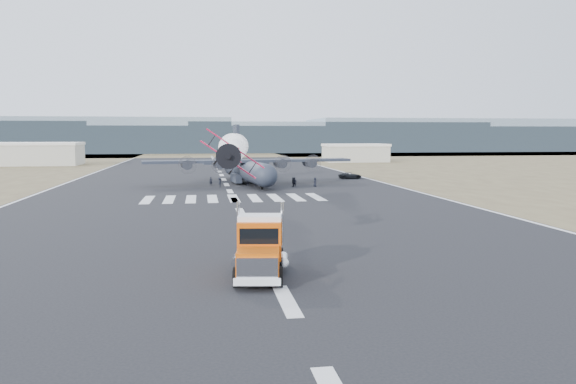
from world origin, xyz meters
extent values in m
plane|color=black|center=(0.00, 0.00, 0.00)|extent=(500.00, 500.00, 0.00)
cube|color=brown|center=(0.00, 230.00, 0.00)|extent=(500.00, 80.00, 0.00)
cube|color=slate|center=(-65.00, 260.00, 8.50)|extent=(150.00, 50.00, 17.00)
cube|color=slate|center=(0.00, 260.00, 6.50)|extent=(150.00, 50.00, 13.00)
cube|color=slate|center=(65.00, 260.00, 7.50)|extent=(150.00, 50.00, 15.00)
cube|color=slate|center=(130.00, 260.00, 8.50)|extent=(150.00, 50.00, 17.00)
cube|color=slate|center=(195.00, 260.00, 6.50)|extent=(150.00, 50.00, 13.00)
cube|color=#ACAA99|center=(-52.00, 145.00, 3.00)|extent=(24.00, 14.00, 6.00)
cube|color=silver|center=(-52.00, 145.00, 6.30)|extent=(24.50, 14.50, 0.80)
cube|color=#ACAA99|center=(46.00, 150.00, 2.60)|extent=(20.00, 12.00, 5.20)
cube|color=silver|center=(46.00, 150.00, 5.50)|extent=(20.50, 12.50, 0.80)
cube|color=black|center=(-0.72, 6.76, 0.61)|extent=(2.32, 7.61, 0.28)
cube|color=red|center=(-1.21, 3.48, 1.49)|extent=(2.91, 3.00, 1.44)
cube|color=silver|center=(-1.41, 2.11, 1.38)|extent=(2.43, 0.52, 1.21)
cube|color=white|center=(-1.45, 1.90, 0.61)|extent=(2.78, 0.74, 0.39)
cube|color=red|center=(-0.91, 5.45, 2.43)|extent=(3.03, 2.38, 2.43)
cube|color=black|center=(-1.05, 4.52, 2.82)|extent=(2.42, 0.49, 0.99)
cube|color=white|center=(-0.86, 5.77, 3.70)|extent=(2.99, 2.16, 0.55)
cube|color=red|center=(-0.62, 7.41, 2.10)|extent=(3.06, 2.59, 2.87)
cylinder|color=black|center=(-2.53, 3.23, 0.61)|extent=(0.62, 1.27, 1.21)
cylinder|color=black|center=(-0.02, 2.85, 0.61)|extent=(0.62, 1.27, 1.21)
cylinder|color=black|center=(-1.84, 7.82, 0.61)|extent=(0.62, 1.27, 1.21)
cylinder|color=black|center=(0.67, 7.44, 0.61)|extent=(0.62, 1.27, 1.21)
cylinder|color=black|center=(-1.68, 8.91, 0.61)|extent=(0.62, 1.27, 1.21)
cylinder|color=black|center=(0.84, 8.53, 0.61)|extent=(0.62, 1.27, 1.21)
cylinder|color=red|center=(-2.14, 15.78, 7.34)|extent=(1.12, 4.50, 0.80)
sphere|color=black|center=(-2.12, 15.95, 7.66)|extent=(0.62, 0.62, 0.62)
cylinder|color=black|center=(-2.29, 13.64, 7.34)|extent=(0.93, 0.60, 0.89)
cylinder|color=black|center=(-2.31, 13.33, 7.34)|extent=(1.96, 0.17, 1.96)
cube|color=red|center=(-2.16, 15.42, 7.03)|extent=(4.51, 1.21, 3.10)
cube|color=red|center=(-2.18, 15.15, 8.10)|extent=(4.65, 1.22, 3.20)
cube|color=red|center=(-1.99, 17.82, 7.79)|extent=(0.15, 0.81, 0.89)
cube|color=red|center=(-1.99, 17.82, 7.34)|extent=(1.82, 0.75, 0.07)
cylinder|color=black|center=(-2.90, 15.12, 6.28)|extent=(0.13, 0.40, 0.39)
cylinder|color=black|center=(-1.48, 15.01, 6.28)|extent=(0.13, 0.40, 0.39)
sphere|color=white|center=(-1.98, 18.00, 7.34)|extent=(0.62, 0.62, 0.62)
sphere|color=white|center=(-1.82, 20.13, 7.37)|extent=(0.91, 0.91, 0.91)
sphere|color=white|center=(-1.67, 22.26, 7.40)|extent=(1.19, 1.19, 1.19)
sphere|color=white|center=(-1.51, 24.39, 7.42)|extent=(1.48, 1.48, 1.48)
sphere|color=white|center=(-1.36, 26.52, 7.45)|extent=(1.76, 1.76, 1.76)
sphere|color=white|center=(-1.20, 28.65, 7.48)|extent=(2.05, 2.05, 2.05)
sphere|color=white|center=(-1.05, 30.78, 7.50)|extent=(2.33, 2.33, 2.33)
sphere|color=white|center=(-0.90, 32.91, 7.53)|extent=(2.62, 2.62, 2.62)
sphere|color=white|center=(-0.74, 35.04, 7.56)|extent=(2.90, 2.90, 2.90)
sphere|color=white|center=(-0.59, 37.17, 7.58)|extent=(3.19, 3.19, 3.19)
sphere|color=white|center=(-0.43, 39.30, 7.61)|extent=(3.47, 3.47, 3.47)
cylinder|color=#212931|center=(4.06, 72.95, 2.47)|extent=(7.20, 26.88, 3.80)
sphere|color=#212931|center=(5.78, 59.76, 2.47)|extent=(3.80, 3.80, 3.80)
cone|color=#212931|center=(2.35, 86.15, 2.47)|extent=(4.50, 6.14, 3.80)
cube|color=#212931|center=(4.19, 72.01, 4.28)|extent=(38.21, 8.86, 0.48)
cylinder|color=#212931|center=(-7.06, 70.07, 3.80)|extent=(2.16, 3.80, 1.71)
cylinder|color=#3F3F44|center=(-6.82, 68.18, 3.80)|extent=(3.21, 0.46, 3.23)
cylinder|color=#212931|center=(-1.41, 70.80, 3.80)|extent=(2.16, 3.80, 1.71)
cylinder|color=#3F3F44|center=(-1.16, 68.92, 3.80)|extent=(3.21, 0.46, 3.23)
cylinder|color=#212931|center=(9.90, 72.27, 3.80)|extent=(2.16, 3.80, 1.71)
cylinder|color=#3F3F44|center=(10.15, 70.39, 3.80)|extent=(3.21, 0.46, 3.23)
cylinder|color=#212931|center=(15.56, 73.01, 3.80)|extent=(2.16, 3.80, 1.71)
cylinder|color=#3F3F44|center=(15.80, 71.12, 3.80)|extent=(3.21, 0.46, 3.23)
cube|color=#212931|center=(2.59, 84.26, 7.22)|extent=(1.12, 4.31, 7.60)
cube|color=#212931|center=(2.53, 84.73, 3.23)|extent=(13.56, 4.54, 0.33)
cube|color=#212931|center=(1.87, 73.63, 1.05)|extent=(1.87, 5.80, 1.52)
cylinder|color=black|center=(1.87, 73.63, 0.52)|extent=(0.61, 1.10, 1.05)
cube|color=#212931|center=(6.02, 74.16, 1.05)|extent=(1.87, 5.80, 1.52)
cylinder|color=black|center=(6.02, 74.16, 0.52)|extent=(0.61, 1.10, 1.05)
cylinder|color=black|center=(5.41, 62.59, 0.43)|extent=(0.49, 0.90, 0.86)
imported|color=black|center=(25.80, 81.83, 0.66)|extent=(4.86, 2.50, 1.31)
imported|color=black|center=(4.83, 67.37, 0.78)|extent=(0.72, 0.73, 1.55)
imported|color=black|center=(11.48, 65.78, 0.83)|extent=(0.94, 0.91, 1.67)
imported|color=black|center=(-1.37, 67.21, 0.83)|extent=(0.78, 1.17, 1.66)
imported|color=black|center=(11.24, 65.99, 0.83)|extent=(0.52, 0.99, 1.67)
imported|color=black|center=(15.06, 65.60, 0.80)|extent=(0.65, 0.87, 1.60)
imported|color=black|center=(7.76, 70.52, 0.78)|extent=(1.25, 1.43, 1.56)
imported|color=black|center=(-2.81, 70.11, 0.79)|extent=(0.62, 0.53, 1.58)
imported|color=black|center=(3.62, 68.60, 0.91)|extent=(1.03, 0.85, 1.83)
camera|label=1|loc=(-4.57, -29.78, 9.16)|focal=35.00mm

